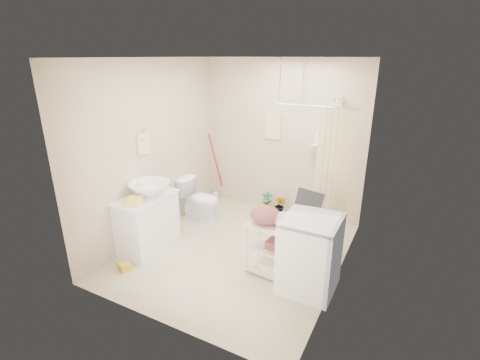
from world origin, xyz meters
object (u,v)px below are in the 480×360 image
Objects in this scene: toilet at (200,199)px; laundry_rack at (272,245)px; vanity at (148,223)px; washing_machine at (310,254)px.

toilet is 1.91m from laundry_rack.
washing_machine is (2.30, 0.17, 0.06)m from vanity.
toilet is at bearing 83.99° from vanity.
toilet is 0.86× the size of laundry_rack.
toilet is at bearing 156.26° from washing_machine.
laundry_rack is (1.68, -0.90, 0.06)m from toilet.
vanity is at bearing 175.43° from toilet.
washing_machine reaches higher than vanity.
vanity reaches higher than toilet.
laundry_rack is (-0.50, 0.06, -0.04)m from washing_machine.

